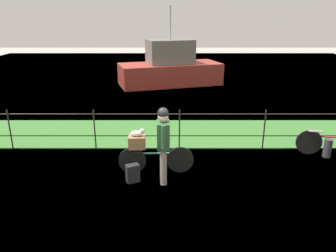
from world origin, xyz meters
TOP-DOWN VIEW (x-y plane):
  - ground_plane at (0.00, 0.00)m, footprint 60.00×60.00m
  - grass_strip at (0.00, 3.50)m, footprint 27.00×2.40m
  - harbor_water at (0.00, 9.89)m, footprint 30.00×30.00m
  - iron_fence at (-0.00, 2.28)m, footprint 18.04×0.04m
  - bicycle_main at (-0.59, 0.92)m, footprint 1.71×0.17m
  - wooden_crate at (-1.00, 0.90)m, footprint 0.39×0.29m
  - terrier_dog at (-0.97, 0.90)m, footprint 0.32×0.15m
  - cyclist_person at (-0.40, 0.48)m, footprint 0.28×0.54m
  - backpack_on_paving at (-1.07, 0.50)m, footprint 0.33×0.28m
  - mooring_bollard at (3.75, 1.78)m, footprint 0.20×0.20m
  - bicycle_parked at (3.81, 1.89)m, footprint 1.62×0.36m
  - moored_boat_near at (-0.20, 10.78)m, footprint 5.45×3.45m

SIDE VIEW (x-z plane):
  - ground_plane at x=0.00m, z-range 0.00..0.00m
  - harbor_water at x=0.00m, z-range 0.00..0.00m
  - grass_strip at x=0.00m, z-range 0.00..0.03m
  - backpack_on_paving at x=-1.07m, z-range 0.00..0.40m
  - mooring_bollard at x=3.75m, z-range 0.00..0.48m
  - bicycle_main at x=-0.59m, z-range 0.02..0.64m
  - bicycle_parked at x=3.81m, z-range 0.02..0.67m
  - iron_fence at x=0.00m, z-range 0.09..1.20m
  - wooden_crate at x=-1.00m, z-range 0.62..0.90m
  - moored_boat_near at x=-0.20m, z-range -1.10..2.75m
  - terrier_dog at x=-0.97m, z-range 0.89..1.07m
  - cyclist_person at x=-0.40m, z-range 0.16..1.84m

